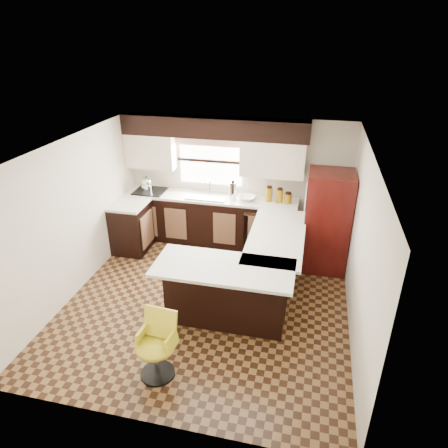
% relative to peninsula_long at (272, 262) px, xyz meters
% --- Properties ---
extents(floor, '(4.40, 4.40, 0.00)m').
position_rel_peninsula_long_xyz_m(floor, '(-0.90, -0.62, -0.45)').
color(floor, '#49301A').
rests_on(floor, ground).
extents(ceiling, '(4.40, 4.40, 0.00)m').
position_rel_peninsula_long_xyz_m(ceiling, '(-0.90, -0.62, 1.95)').
color(ceiling, silver).
rests_on(ceiling, wall_back).
extents(wall_back, '(4.40, 0.00, 4.40)m').
position_rel_peninsula_long_xyz_m(wall_back, '(-0.90, 1.58, 0.75)').
color(wall_back, beige).
rests_on(wall_back, floor).
extents(wall_front, '(4.40, 0.00, 4.40)m').
position_rel_peninsula_long_xyz_m(wall_front, '(-0.90, -2.83, 0.75)').
color(wall_front, beige).
rests_on(wall_front, floor).
extents(wall_left, '(0.00, 4.40, 4.40)m').
position_rel_peninsula_long_xyz_m(wall_left, '(-3.00, -0.62, 0.75)').
color(wall_left, beige).
rests_on(wall_left, floor).
extents(wall_right, '(0.00, 4.40, 4.40)m').
position_rel_peninsula_long_xyz_m(wall_right, '(1.20, -0.62, 0.75)').
color(wall_right, beige).
rests_on(wall_right, floor).
extents(base_cab_back, '(3.30, 0.60, 0.90)m').
position_rel_peninsula_long_xyz_m(base_cab_back, '(-1.35, 1.28, 0.00)').
color(base_cab_back, black).
rests_on(base_cab_back, floor).
extents(base_cab_left, '(0.60, 0.70, 0.90)m').
position_rel_peninsula_long_xyz_m(base_cab_left, '(-2.70, 0.62, 0.00)').
color(base_cab_left, black).
rests_on(base_cab_left, floor).
extents(counter_back, '(3.30, 0.60, 0.04)m').
position_rel_peninsula_long_xyz_m(counter_back, '(-1.35, 1.28, 0.47)').
color(counter_back, silver).
rests_on(counter_back, base_cab_back).
extents(counter_left, '(0.60, 0.70, 0.04)m').
position_rel_peninsula_long_xyz_m(counter_left, '(-2.70, 0.62, 0.47)').
color(counter_left, silver).
rests_on(counter_left, base_cab_left).
extents(soffit, '(3.40, 0.35, 0.36)m').
position_rel_peninsula_long_xyz_m(soffit, '(-1.30, 1.40, 1.77)').
color(soffit, black).
rests_on(soffit, wall_back).
extents(upper_cab_left, '(0.94, 0.35, 0.64)m').
position_rel_peninsula_long_xyz_m(upper_cab_left, '(-2.52, 1.40, 1.27)').
color(upper_cab_left, beige).
rests_on(upper_cab_left, wall_back).
extents(upper_cab_right, '(1.14, 0.35, 0.64)m').
position_rel_peninsula_long_xyz_m(upper_cab_right, '(-0.22, 1.40, 1.27)').
color(upper_cab_right, beige).
rests_on(upper_cab_right, wall_back).
extents(window_pane, '(1.20, 0.02, 0.90)m').
position_rel_peninsula_long_xyz_m(window_pane, '(-1.40, 1.56, 1.10)').
color(window_pane, white).
rests_on(window_pane, wall_back).
extents(valance, '(1.30, 0.06, 0.18)m').
position_rel_peninsula_long_xyz_m(valance, '(-1.40, 1.52, 1.49)').
color(valance, '#D19B93').
rests_on(valance, wall_back).
extents(sink, '(0.75, 0.45, 0.03)m').
position_rel_peninsula_long_xyz_m(sink, '(-1.40, 1.25, 0.51)').
color(sink, '#B2B2B7').
rests_on(sink, counter_back).
extents(dishwasher, '(0.58, 0.03, 0.78)m').
position_rel_peninsula_long_xyz_m(dishwasher, '(-0.35, 0.99, -0.02)').
color(dishwasher, black).
rests_on(dishwasher, floor).
extents(cooktop, '(0.58, 0.50, 0.02)m').
position_rel_peninsula_long_xyz_m(cooktop, '(-2.55, 1.25, 0.51)').
color(cooktop, black).
rests_on(cooktop, counter_back).
extents(peninsula_long, '(0.60, 1.95, 0.90)m').
position_rel_peninsula_long_xyz_m(peninsula_long, '(0.00, 0.00, 0.00)').
color(peninsula_long, black).
rests_on(peninsula_long, floor).
extents(peninsula_return, '(1.65, 0.60, 0.90)m').
position_rel_peninsula_long_xyz_m(peninsula_return, '(-0.53, -0.97, 0.00)').
color(peninsula_return, black).
rests_on(peninsula_return, floor).
extents(counter_pen_long, '(0.84, 1.95, 0.04)m').
position_rel_peninsula_long_xyz_m(counter_pen_long, '(0.05, 0.00, 0.47)').
color(counter_pen_long, silver).
rests_on(counter_pen_long, peninsula_long).
extents(counter_pen_return, '(1.89, 0.84, 0.04)m').
position_rel_peninsula_long_xyz_m(counter_pen_return, '(-0.55, -1.06, 0.47)').
color(counter_pen_return, silver).
rests_on(counter_pen_return, peninsula_return).
extents(refrigerator, '(0.74, 0.71, 1.74)m').
position_rel_peninsula_long_xyz_m(refrigerator, '(0.81, 0.82, 0.42)').
color(refrigerator, '#3D0C0A').
rests_on(refrigerator, floor).
extents(bar_chair, '(0.50, 0.50, 0.85)m').
position_rel_peninsula_long_xyz_m(bar_chair, '(-1.11, -2.18, -0.02)').
color(bar_chair, gold).
rests_on(bar_chair, floor).
extents(kettle, '(0.21, 0.21, 0.29)m').
position_rel_peninsula_long_xyz_m(kettle, '(-2.60, 1.26, 0.66)').
color(kettle, silver).
rests_on(kettle, cooktop).
extents(percolator, '(0.14, 0.14, 0.32)m').
position_rel_peninsula_long_xyz_m(percolator, '(-0.91, 1.28, 0.66)').
color(percolator, silver).
rests_on(percolator, counter_back).
extents(mixing_bowl, '(0.32, 0.32, 0.07)m').
position_rel_peninsula_long_xyz_m(mixing_bowl, '(-0.64, 1.28, 0.53)').
color(mixing_bowl, white).
rests_on(mixing_bowl, counter_back).
extents(canister_large, '(0.12, 0.12, 0.26)m').
position_rel_peninsula_long_xyz_m(canister_large, '(-0.24, 1.30, 0.63)').
color(canister_large, '#8B670B').
rests_on(canister_large, counter_back).
extents(canister_med, '(0.12, 0.12, 0.24)m').
position_rel_peninsula_long_xyz_m(canister_med, '(-0.05, 1.30, 0.62)').
color(canister_med, '#8B670B').
rests_on(canister_med, counter_back).
extents(canister_small, '(0.13, 0.13, 0.17)m').
position_rel_peninsula_long_xyz_m(canister_small, '(0.10, 1.30, 0.58)').
color(canister_small, '#8B670B').
rests_on(canister_small, counter_back).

